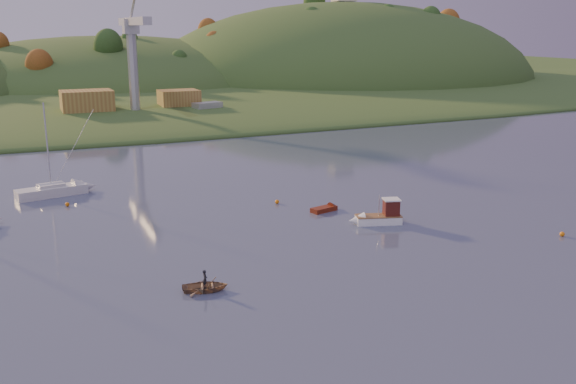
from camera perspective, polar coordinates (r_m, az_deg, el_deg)
name	(u,v)px	position (r m, az deg, el deg)	size (l,w,h in m)	color
far_shore	(75,84)	(257.41, -18.38, 9.10)	(620.00, 220.00, 1.50)	#395120
shore_slope	(99,102)	(193.08, -16.42, 7.70)	(640.00, 150.00, 7.00)	#395120
hill_center	(111,87)	(238.81, -15.48, 8.95)	(140.00, 120.00, 36.00)	#395120
hill_right	(342,83)	(251.48, 4.84, 9.66)	(150.00, 130.00, 60.00)	#395120
hillside_trees	(91,95)	(212.83, -17.15, 8.22)	(280.00, 50.00, 32.00)	#244418
wharf	(148,115)	(151.56, -12.38, 6.71)	(42.00, 16.00, 2.40)	slate
shed_west	(87,101)	(150.16, -17.43, 7.70)	(11.00, 8.00, 4.80)	olive
shed_east	(179,99)	(154.86, -9.67, 8.19)	(9.00, 7.00, 4.00)	olive
dock_crane	(133,44)	(146.24, -13.61, 12.66)	(3.20, 28.00, 20.30)	#B7B7BC
fishing_boat	(375,217)	(70.08, 7.76, -2.18)	(6.01, 3.37, 3.66)	white
sailboat_far	(51,190)	(86.25, -20.28, 0.16)	(8.83, 4.22, 11.78)	silver
canoe	(205,286)	(52.76, -7.37, -8.33)	(2.64, 3.69, 0.76)	#8C6B4D
paddler	(205,282)	(52.61, -7.38, -7.94)	(0.56, 0.37, 1.55)	black
red_tender	(329,208)	(74.84, 3.62, -1.44)	(3.93, 2.18, 1.27)	#601E0D
work_vessel	(208,113)	(150.80, -7.16, 6.97)	(16.05, 9.15, 3.90)	slate
buoy_0	(562,234)	(71.19, 23.19, -3.46)	(0.50, 0.50, 0.50)	orange
buoy_1	(277,202)	(77.47, -0.98, -0.87)	(0.50, 0.50, 0.50)	orange
buoy_2	(67,204)	(80.71, -19.03, -1.04)	(0.50, 0.50, 0.50)	orange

